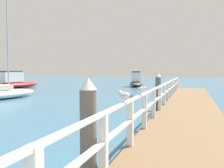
% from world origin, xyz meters
% --- Properties ---
extents(pier_deck, '(2.45, 24.45, 0.38)m').
position_xyz_m(pier_deck, '(0.00, 12.22, 0.19)').
color(pier_deck, brown).
rests_on(pier_deck, ground_plane).
extents(pier_railing, '(0.12, 22.97, 0.99)m').
position_xyz_m(pier_railing, '(-1.14, 12.22, 1.00)').
color(pier_railing, white).
rests_on(pier_railing, pier_deck).
extents(dock_piling_near, '(0.29, 0.29, 1.87)m').
position_xyz_m(dock_piling_near, '(-1.52, 4.37, 0.94)').
color(dock_piling_near, '#6B6056').
rests_on(dock_piling_near, ground_plane).
extents(dock_piling_far, '(0.29, 0.29, 1.87)m').
position_xyz_m(dock_piling_far, '(-1.52, 12.91, 0.94)').
color(dock_piling_far, '#6B6056').
rests_on(dock_piling_far, ground_plane).
extents(seagull_foreground, '(0.39, 0.34, 0.21)m').
position_xyz_m(seagull_foreground, '(-1.15, 5.27, 1.50)').
color(seagull_foreground, white).
rests_on(seagull_foreground, pier_railing).
extents(seagull_background, '(0.33, 0.41, 0.21)m').
position_xyz_m(seagull_background, '(-1.14, 6.85, 1.50)').
color(seagull_background, white).
rests_on(seagull_background, pier_railing).
extents(boat_0, '(2.81, 5.78, 1.93)m').
position_xyz_m(boat_0, '(-6.66, 30.67, 0.64)').
color(boat_0, '#4C4C51').
rests_on(boat_0, ground_plane).
extents(boat_1, '(3.21, 6.26, 1.99)m').
position_xyz_m(boat_1, '(-19.26, 23.25, 0.66)').
color(boat_1, red).
rests_on(boat_1, ground_plane).
extents(boat_4, '(2.20, 5.34, 7.22)m').
position_xyz_m(boat_4, '(-12.52, 14.43, 0.41)').
color(boat_4, white).
rests_on(boat_4, ground_plane).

